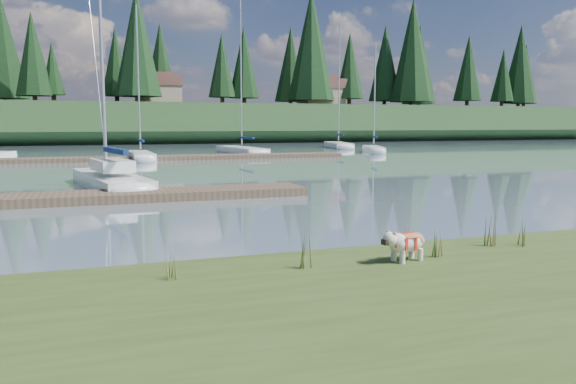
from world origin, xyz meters
name	(u,v)px	position (x,y,z in m)	size (l,w,h in m)	color
ground	(141,161)	(0.00, 30.00, 0.00)	(200.00, 200.00, 0.00)	#7990A0
bank	(445,363)	(0.00, -6.00, 0.17)	(60.00, 9.00, 0.35)	#37491D
ridge	(114,124)	(0.00, 73.00, 2.50)	(200.00, 20.00, 5.00)	#1F371B
bulldog	(406,241)	(1.51, -2.75, 0.68)	(0.89, 0.46, 0.52)	silver
sailboat_main	(107,176)	(-2.71, 13.60, 0.42)	(3.16, 8.79, 12.44)	silver
dock_near	(70,198)	(-4.00, 9.00, 0.15)	(16.00, 2.00, 0.30)	#4C3D2C
dock_far	(169,158)	(2.00, 30.00, 0.15)	(26.00, 2.20, 0.30)	#4C3D2C
sailboat_bg_2	(140,155)	(0.04, 31.07, 0.33)	(1.52, 7.18, 10.84)	silver
sailboat_bg_3	(239,150)	(8.89, 37.01, 0.32)	(2.72, 9.40, 13.46)	silver
sailboat_bg_4	(373,149)	(20.70, 34.56, 0.33)	(3.42, 6.55, 9.76)	silver
sailboat_bg_5	(337,145)	(21.86, 44.88, 0.32)	(3.90, 9.19, 12.78)	silver
weed_0	(305,250)	(-0.22, -2.64, 0.65)	(0.17, 0.14, 0.71)	#475B23
weed_1	(403,240)	(1.88, -2.05, 0.53)	(0.17, 0.14, 0.44)	#475B23
weed_2	(491,231)	(3.57, -2.30, 0.64)	(0.17, 0.14, 0.69)	#475B23
weed_3	(169,265)	(-2.29, -2.56, 0.56)	(0.17, 0.14, 0.49)	#475B23
weed_4	(438,244)	(2.20, -2.63, 0.55)	(0.17, 0.14, 0.49)	#475B23
weed_5	(523,233)	(4.15, -2.45, 0.59)	(0.17, 0.14, 0.58)	#475B23
mud_lip	(295,268)	(0.00, -1.60, 0.07)	(60.00, 0.50, 0.14)	#33281C
conifer_3	(33,54)	(-10.00, 72.00, 11.74)	(4.84, 4.84, 12.25)	#382619
conifer_4	(137,42)	(3.00, 66.00, 13.09)	(6.16, 6.16, 15.10)	#382619
conifer_5	(222,66)	(15.00, 70.00, 10.83)	(3.96, 3.96, 10.35)	#382619
conifer_6	(311,45)	(28.00, 68.00, 13.99)	(7.04, 7.04, 17.00)	#382619
conifer_7	(385,63)	(42.00, 71.00, 12.19)	(5.28, 5.28, 13.20)	#382619
conifer_8	(468,68)	(55.00, 67.00, 11.51)	(4.62, 4.62, 11.77)	#382619
conifer_9	(520,64)	(68.00, 70.00, 12.87)	(5.94, 5.94, 14.62)	#382619
house_1	(158,90)	(6.00, 71.00, 7.31)	(6.30, 5.30, 4.65)	gray
house_2	(321,92)	(30.00, 69.00, 7.31)	(6.30, 5.30, 4.65)	gray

